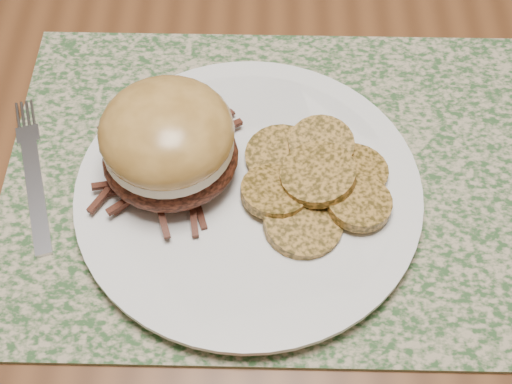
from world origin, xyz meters
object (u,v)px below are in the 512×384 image
dining_table (304,116)px  pork_sandwich (168,143)px  dinner_plate (249,193)px  fork (33,172)px

dining_table → pork_sandwich: bearing=-127.9°
dining_table → pork_sandwich: pork_sandwich is taller
dinner_plate → pork_sandwich: 0.08m
dining_table → fork: 0.28m
dining_table → fork: fork is taller
dining_table → dinner_plate: bearing=-108.3°
dining_table → dinner_plate: dinner_plate is taller
dining_table → pork_sandwich: 0.23m
dinner_plate → dining_table: bearing=71.7°
pork_sandwich → fork: size_ratio=0.74×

